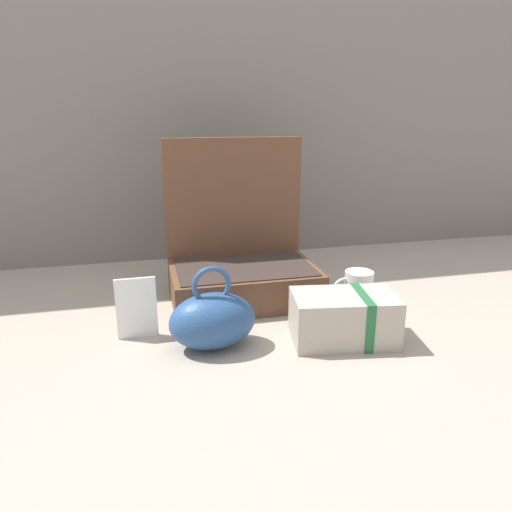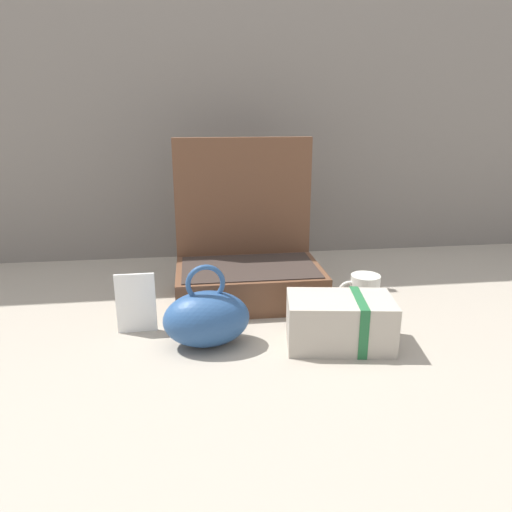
% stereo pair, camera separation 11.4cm
% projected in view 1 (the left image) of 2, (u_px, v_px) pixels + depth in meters
% --- Properties ---
extents(ground_plane, '(6.00, 6.00, 0.00)m').
position_uv_depth(ground_plane, '(254.00, 317.00, 1.21)').
color(ground_plane, '#9E9384').
extents(back_wall, '(3.20, 0.06, 1.40)m').
position_uv_depth(back_wall, '(212.00, 46.00, 1.55)').
color(back_wall, gray).
rests_on(back_wall, ground_plane).
extents(open_suitcase, '(0.39, 0.27, 0.43)m').
position_uv_depth(open_suitcase, '(242.00, 262.00, 1.33)').
color(open_suitcase, brown).
rests_on(open_suitcase, ground_plane).
extents(teal_pouch_handbag, '(0.20, 0.14, 0.19)m').
position_uv_depth(teal_pouch_handbag, '(213.00, 320.00, 1.04)').
color(teal_pouch_handbag, '#284C7F').
rests_on(teal_pouch_handbag, ground_plane).
extents(cream_toiletry_bag, '(0.25, 0.17, 0.11)m').
position_uv_depth(cream_toiletry_bag, '(345.00, 318.00, 1.08)').
color(cream_toiletry_bag, '#B2A899').
rests_on(cream_toiletry_bag, ground_plane).
extents(coffee_mug, '(0.11, 0.08, 0.09)m').
position_uv_depth(coffee_mug, '(358.00, 287.00, 1.29)').
color(coffee_mug, silver).
rests_on(coffee_mug, ground_plane).
extents(info_card_left, '(0.09, 0.01, 0.14)m').
position_uv_depth(info_card_left, '(137.00, 308.00, 1.09)').
color(info_card_left, white).
rests_on(info_card_left, ground_plane).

